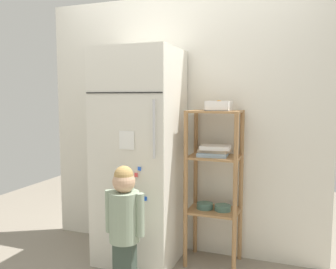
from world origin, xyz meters
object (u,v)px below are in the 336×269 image
Objects in this scene: refrigerator at (140,156)px; fruit_bin at (219,106)px; child_standing at (124,216)px; pantry_shelf_unit at (214,172)px.

refrigerator is 0.80m from fruit_bin.
child_standing is 4.72× the size of fruit_bin.
fruit_bin is at bearing 51.07° from child_standing.
refrigerator is 9.19× the size of fruit_bin.
pantry_shelf_unit is at bearing 11.83° from refrigerator.
refrigerator is 1.95× the size of child_standing.
fruit_bin reaches higher than child_standing.
child_standing is (0.12, -0.53, -0.34)m from refrigerator.
refrigerator reaches higher than pantry_shelf_unit.
refrigerator is 0.65m from pantry_shelf_unit.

